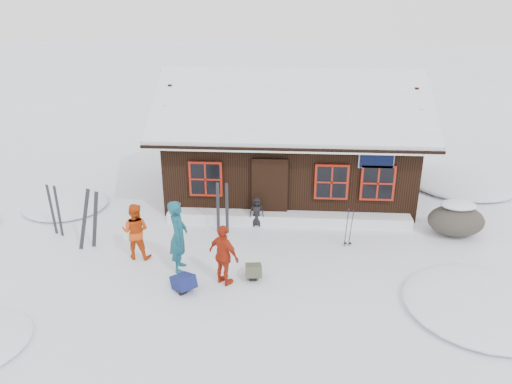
# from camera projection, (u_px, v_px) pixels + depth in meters

# --- Properties ---
(ground) EXTENTS (120.00, 120.00, 0.00)m
(ground) POSITION_uv_depth(u_px,v_px,m) (233.00, 257.00, 13.73)
(ground) COLOR white
(ground) RESTS_ON ground
(mountain_hut) EXTENTS (8.90, 6.09, 4.42)m
(mountain_hut) POSITION_uv_depth(u_px,v_px,m) (290.00, 149.00, 17.64)
(mountain_hut) COLOR black
(mountain_hut) RESTS_ON ground
(snow_drift) EXTENTS (7.60, 0.60, 0.35)m
(snow_drift) POSITION_uv_depth(u_px,v_px,m) (288.00, 218.00, 15.65)
(snow_drift) COLOR white
(snow_drift) RESTS_ON ground
(snow_mounds) EXTENTS (20.60, 13.20, 0.48)m
(snow_mounds) POSITION_uv_depth(u_px,v_px,m) (293.00, 228.00, 15.35)
(snow_mounds) COLOR white
(snow_mounds) RESTS_ON ground
(skier_teal) EXTENTS (0.52, 0.74, 1.94)m
(skier_teal) POSITION_uv_depth(u_px,v_px,m) (178.00, 236.00, 12.77)
(skier_teal) COLOR #124A59
(skier_teal) RESTS_ON ground
(skier_orange_left) EXTENTS (0.81, 0.65, 1.58)m
(skier_orange_left) POSITION_uv_depth(u_px,v_px,m) (135.00, 231.00, 13.43)
(skier_orange_left) COLOR #CE430E
(skier_orange_left) RESTS_ON ground
(skier_orange_right) EXTENTS (0.99, 0.86, 1.59)m
(skier_orange_right) POSITION_uv_depth(u_px,v_px,m) (224.00, 255.00, 12.20)
(skier_orange_right) COLOR #A92811
(skier_orange_right) RESTS_ON ground
(skier_crouched) EXTENTS (0.47, 0.33, 0.92)m
(skier_crouched) POSITION_uv_depth(u_px,v_px,m) (257.00, 212.00, 15.39)
(skier_crouched) COLOR black
(skier_crouched) RESTS_ON ground
(boulder) EXTENTS (1.65, 1.24, 0.96)m
(boulder) POSITION_uv_depth(u_px,v_px,m) (456.00, 220.00, 14.81)
(boulder) COLOR #433D36
(boulder) RESTS_ON ground
(ski_pair_left) EXTENTS (0.78, 0.22, 1.84)m
(ski_pair_left) POSITION_uv_depth(u_px,v_px,m) (90.00, 220.00, 13.87)
(ski_pair_left) COLOR black
(ski_pair_left) RESTS_ON ground
(ski_pair_mid) EXTENTS (0.39, 0.19, 1.63)m
(ski_pair_mid) POSITION_uv_depth(u_px,v_px,m) (55.00, 211.00, 14.70)
(ski_pair_mid) COLOR black
(ski_pair_mid) RESTS_ON ground
(ski_pair_right) EXTENTS (0.38, 0.06, 1.66)m
(ski_pair_right) POSITION_uv_depth(u_px,v_px,m) (223.00, 209.00, 14.82)
(ski_pair_right) COLOR black
(ski_pair_right) RESTS_ON ground
(ski_poles) EXTENTS (0.22, 0.11, 1.20)m
(ski_poles) POSITION_uv_depth(u_px,v_px,m) (349.00, 228.00, 14.11)
(ski_poles) COLOR black
(ski_poles) RESTS_ON ground
(backpack_blue) EXTENTS (0.72, 0.73, 0.32)m
(backpack_blue) POSITION_uv_depth(u_px,v_px,m) (184.00, 285.00, 12.15)
(backpack_blue) COLOR navy
(backpack_blue) RESTS_ON ground
(backpack_olive) EXTENTS (0.46, 0.58, 0.29)m
(backpack_olive) POSITION_uv_depth(u_px,v_px,m) (253.00, 273.00, 12.68)
(backpack_olive) COLOR #464934
(backpack_olive) RESTS_ON ground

